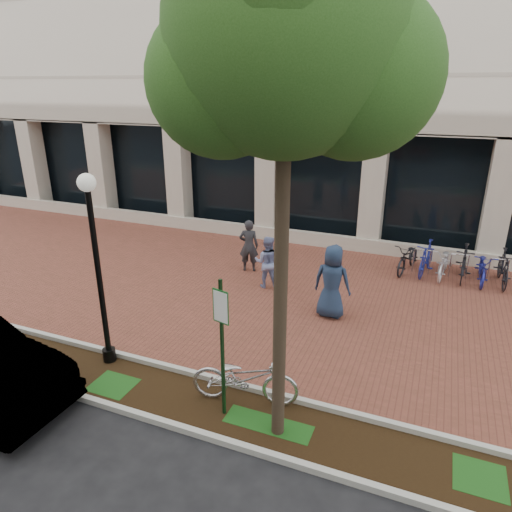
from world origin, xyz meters
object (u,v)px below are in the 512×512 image
at_px(lamppost, 97,262).
at_px(street_tree, 290,52).
at_px(pedestrian_left, 249,246).
at_px(pedestrian_right, 332,282).
at_px(locked_bicycle, 245,377).
at_px(parking_sign, 222,333).
at_px(bike_rack_cluster, 453,262).
at_px(pedestrian_mid, 267,262).

xyz_separation_m(lamppost, street_tree, (4.24, -0.65, 3.77)).
bearing_deg(pedestrian_left, lamppost, 66.49).
distance_m(lamppost, pedestrian_right, 5.77).
bearing_deg(locked_bicycle, street_tree, -132.56).
height_order(parking_sign, locked_bicycle, parking_sign).
relative_size(pedestrian_right, bike_rack_cluster, 0.55).
distance_m(locked_bicycle, bike_rack_cluster, 8.77).
bearing_deg(parking_sign, lamppost, -176.54).
relative_size(parking_sign, lamppost, 0.66).
bearing_deg(pedestrian_right, pedestrian_left, -29.89).
relative_size(locked_bicycle, pedestrian_right, 1.04).
xyz_separation_m(locked_bicycle, pedestrian_left, (-2.51, 6.09, 0.32)).
xyz_separation_m(lamppost, pedestrian_right, (4.02, 3.90, -1.37)).
bearing_deg(locked_bicycle, pedestrian_right, -22.55).
xyz_separation_m(locked_bicycle, bike_rack_cluster, (3.65, 7.98, -0.03)).
height_order(lamppost, pedestrian_mid, lamppost).
bearing_deg(lamppost, pedestrian_mid, 69.98).
xyz_separation_m(street_tree, pedestrian_mid, (-2.41, 5.65, -5.33)).
bearing_deg(locked_bicycle, bike_rack_cluster, -37.34).
bearing_deg(parking_sign, locked_bicycle, 80.60).
height_order(lamppost, locked_bicycle, lamppost).
bearing_deg(lamppost, pedestrian_left, 82.22).
bearing_deg(street_tree, pedestrian_right, 92.69).
xyz_separation_m(pedestrian_left, pedestrian_right, (3.21, -2.06, 0.12)).
xyz_separation_m(lamppost, pedestrian_mid, (1.82, 5.00, -1.56)).
height_order(parking_sign, pedestrian_left, parking_sign).
relative_size(locked_bicycle, bike_rack_cluster, 0.58).
bearing_deg(parking_sign, pedestrian_left, 123.94).
bearing_deg(pedestrian_mid, parking_sign, 91.92).
relative_size(pedestrian_left, pedestrian_right, 0.88).
distance_m(pedestrian_left, bike_rack_cluster, 6.45).
relative_size(street_tree, bike_rack_cluster, 2.23).
distance_m(street_tree, pedestrian_left, 9.12).
relative_size(pedestrian_left, pedestrian_mid, 1.08).
bearing_deg(bike_rack_cluster, pedestrian_left, -156.06).
relative_size(street_tree, pedestrian_mid, 4.97).
xyz_separation_m(pedestrian_right, bike_rack_cluster, (2.95, 3.95, -0.47)).
xyz_separation_m(locked_bicycle, pedestrian_right, (0.70, 4.03, 0.44)).
bearing_deg(lamppost, parking_sign, -11.28).
distance_m(lamppost, street_tree, 5.71).
bearing_deg(bike_rack_cluster, locked_bicycle, -107.68).
bearing_deg(pedestrian_mid, street_tree, 102.17).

